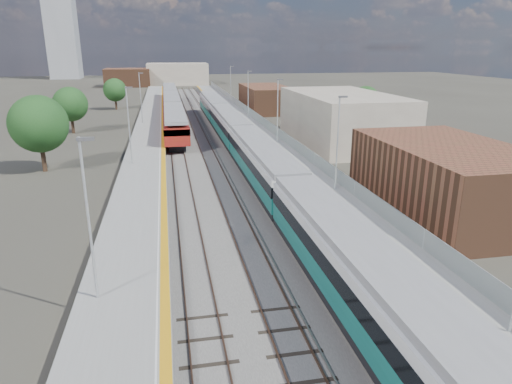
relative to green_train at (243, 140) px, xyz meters
name	(u,v)px	position (x,y,z in m)	size (l,w,h in m)	color
ground	(217,139)	(-1.50, 12.99, -2.33)	(320.00, 320.00, 0.00)	#47443A
ballast_bed	(199,136)	(-3.75, 15.49, -2.30)	(10.50, 155.00, 0.06)	#565451
tracks	(202,134)	(-3.15, 17.16, -2.22)	(8.96, 160.00, 0.17)	#4C3323
platform_right	(251,131)	(3.78, 15.48, -1.80)	(4.70, 155.00, 8.52)	slate
platform_left	(149,135)	(-10.55, 15.48, -1.81)	(4.30, 155.00, 8.52)	slate
buildings	(124,52)	(-19.62, 101.59, 8.37)	(72.00, 185.50, 40.00)	brown
green_train	(243,140)	(0.00, 0.00, 0.00)	(3.01, 83.63, 3.31)	black
red_train	(172,105)	(-7.00, 34.57, -0.06)	(3.04, 61.65, 3.84)	black
tree_a	(39,124)	(-20.51, -0.48, 2.50)	(5.66, 5.66, 7.67)	#382619
tree_b	(70,104)	(-21.60, 21.78, 1.88)	(4.94, 4.94, 6.70)	#382619
tree_c	(115,90)	(-17.92, 48.45, 1.57)	(4.57, 4.57, 6.20)	#382619
tree_d	(365,101)	(23.15, 20.06, 1.61)	(4.62, 4.62, 6.26)	#382619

